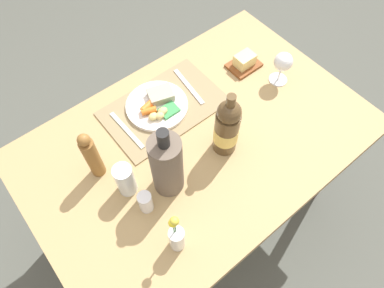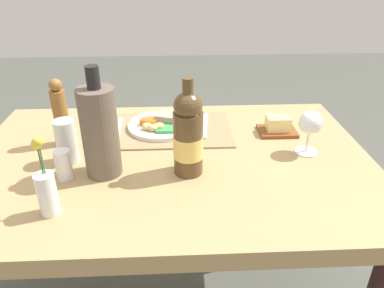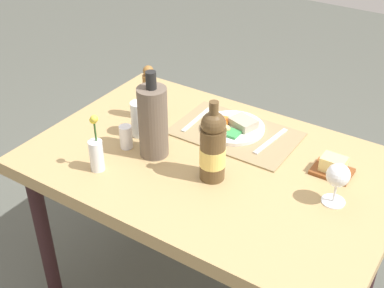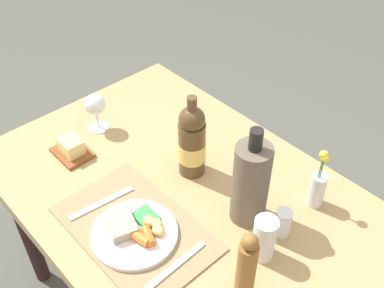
# 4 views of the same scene
# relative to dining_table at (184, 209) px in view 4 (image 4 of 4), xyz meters

# --- Properties ---
(dining_table) EXTENTS (1.25, 0.83, 0.73)m
(dining_table) POSITION_rel_dining_table_xyz_m (0.00, 0.00, 0.00)
(dining_table) COLOR tan
(dining_table) RESTS_ON ground_plane
(placemat) EXTENTS (0.46, 0.29, 0.01)m
(placemat) POSITION_rel_dining_table_xyz_m (0.01, -0.19, 0.08)
(placemat) COLOR #917C56
(placemat) RESTS_ON dining_table
(dinner_plate) EXTENTS (0.24, 0.24, 0.04)m
(dinner_plate) POSITION_rel_dining_table_xyz_m (0.03, -0.21, 0.10)
(dinner_plate) COLOR white
(dinner_plate) RESTS_ON placemat
(fork) EXTENTS (0.04, 0.21, 0.00)m
(fork) POSITION_rel_dining_table_xyz_m (-0.12, -0.21, 0.08)
(fork) COLOR silver
(fork) RESTS_ON placemat
(knife) EXTENTS (0.02, 0.20, 0.00)m
(knife) POSITION_rel_dining_table_xyz_m (0.18, -0.19, 0.08)
(knife) COLOR silver
(knife) RESTS_ON placemat
(cooler_bottle) EXTENTS (0.10, 0.10, 0.32)m
(cooler_bottle) POSITION_rel_dining_table_xyz_m (0.19, 0.08, 0.21)
(cooler_bottle) COLOR brown
(cooler_bottle) RESTS_ON dining_table
(pepper_mill) EXTENTS (0.05, 0.05, 0.22)m
(pepper_mill) POSITION_rel_dining_table_xyz_m (0.35, -0.11, 0.18)
(pepper_mill) COLOR brown
(pepper_mill) RESTS_ON dining_table
(butter_dish) EXTENTS (0.13, 0.10, 0.06)m
(butter_dish) POSITION_rel_dining_table_xyz_m (-0.38, -0.16, 0.10)
(butter_dish) COLOR brown
(butter_dish) RESTS_ON dining_table
(wine_bottle) EXTENTS (0.09, 0.09, 0.28)m
(wine_bottle) POSITION_rel_dining_table_xyz_m (-0.05, 0.08, 0.20)
(wine_bottle) COLOR brown
(wine_bottle) RESTS_ON dining_table
(salt_shaker) EXTENTS (0.05, 0.05, 0.09)m
(salt_shaker) POSITION_rel_dining_table_xyz_m (0.30, 0.10, 0.12)
(salt_shaker) COLOR white
(salt_shaker) RESTS_ON dining_table
(flower_vase) EXTENTS (0.05, 0.05, 0.21)m
(flower_vase) POSITION_rel_dining_table_xyz_m (0.29, 0.26, 0.15)
(flower_vase) COLOR silver
(flower_vase) RESTS_ON dining_table
(wine_glass) EXTENTS (0.07, 0.07, 0.14)m
(wine_glass) POSITION_rel_dining_table_xyz_m (-0.43, -0.01, 0.17)
(wine_glass) COLOR white
(wine_glass) RESTS_ON dining_table
(water_tumbler) EXTENTS (0.06, 0.06, 0.13)m
(water_tumbler) POSITION_rel_dining_table_xyz_m (0.31, 0.01, 0.14)
(water_tumbler) COLOR silver
(water_tumbler) RESTS_ON dining_table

